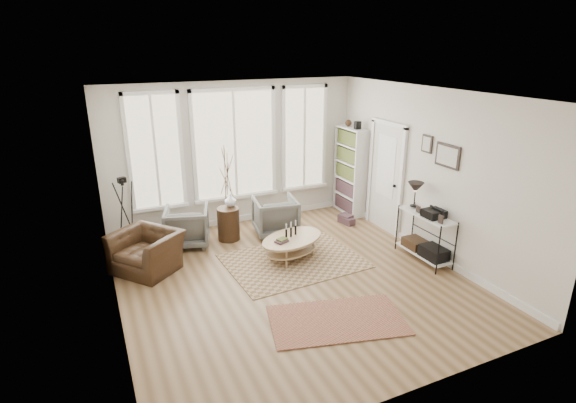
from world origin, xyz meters
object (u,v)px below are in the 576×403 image
bookcase (350,171)px  accent_chair (146,251)px  side_table (227,197)px  armchair_left (187,226)px  armchair_right (275,216)px  coffee_table (292,242)px  low_shelf (425,232)px

bookcase → accent_chair: (-4.48, -0.91, -0.63)m
side_table → bookcase: bearing=5.8°
armchair_left → armchair_right: size_ratio=0.98×
coffee_table → accent_chair: size_ratio=1.40×
armchair_right → accent_chair: size_ratio=0.81×
side_table → accent_chair: side_table is taller
armchair_right → accent_chair: 2.57m
armchair_left → accent_chair: (-0.84, -0.72, -0.03)m
bookcase → armchair_right: 2.09m
low_shelf → accent_chair: bearing=160.0°
low_shelf → armchair_right: size_ratio=1.59×
bookcase → armchair_right: size_ratio=2.51×
side_table → accent_chair: 1.80m
bookcase → armchair_left: (-3.64, -0.20, -0.59)m
side_table → armchair_right: bearing=-8.6°
armchair_left → armchair_right: 1.70m
bookcase → side_table: bearing=-174.2°
armchair_left → accent_chair: 1.10m
low_shelf → armchair_left: 4.27m
bookcase → side_table: size_ratio=1.16×
low_shelf → bookcase: bearing=88.7°
low_shelf → armchair_right: low_shelf is taller
side_table → coffee_table: bearing=-58.7°
bookcase → armchair_right: bookcase is taller
low_shelf → side_table: bearing=141.7°
bookcase → accent_chair: bookcase is taller
bookcase → side_table: 2.89m
side_table → armchair_left: bearing=173.0°
bookcase → low_shelf: bookcase is taller
coffee_table → accent_chair: bearing=165.3°
coffee_table → accent_chair: accent_chair is taller
bookcase → accent_chair: 4.61m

